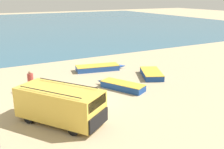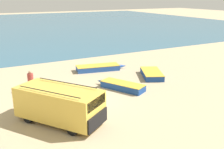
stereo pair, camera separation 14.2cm
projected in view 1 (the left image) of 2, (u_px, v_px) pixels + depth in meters
ground_plane at (81, 100)px, 18.98m from camera, size 200.00×200.00×0.00m
parked_van at (60, 104)px, 15.44m from camera, size 4.75×5.52×2.24m
fishing_rowboat_0 at (151, 74)px, 24.49m from camera, size 2.96×4.16×0.53m
fishing_rowboat_1 at (121, 86)px, 21.21m from camera, size 2.78×4.30×0.55m
fishing_rowboat_2 at (99, 68)px, 26.41m from camera, size 5.28×2.30×0.54m
fisherman_2 at (30, 79)px, 20.35m from camera, size 0.45×0.45×1.71m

